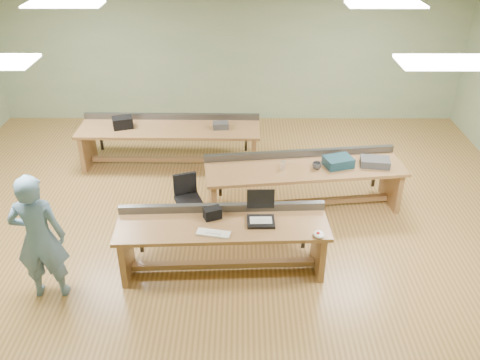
# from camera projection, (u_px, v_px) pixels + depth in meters

# --- Properties ---
(floor) EXTENTS (10.00, 10.00, 0.00)m
(floor) POSITION_uv_depth(u_px,v_px,m) (224.00, 217.00, 8.05)
(floor) COLOR #A1763D
(floor) RESTS_ON ground
(ceiling) EXTENTS (10.00, 10.00, 0.00)m
(ceiling) POSITION_uv_depth(u_px,v_px,m) (221.00, 25.00, 6.55)
(ceiling) COLOR silver
(ceiling) RESTS_ON wall_back
(wall_back) EXTENTS (10.00, 0.04, 3.00)m
(wall_back) POSITION_uv_depth(u_px,v_px,m) (229.00, 53.00, 10.77)
(wall_back) COLOR gray
(wall_back) RESTS_ON floor
(wall_front) EXTENTS (10.00, 0.04, 3.00)m
(wall_front) POSITION_uv_depth(u_px,v_px,m) (205.00, 351.00, 3.84)
(wall_front) COLOR gray
(wall_front) RESTS_ON floor
(fluor_panels) EXTENTS (6.20, 3.50, 0.03)m
(fluor_panels) POSITION_uv_depth(u_px,v_px,m) (221.00, 27.00, 6.57)
(fluor_panels) COLOR white
(fluor_panels) RESTS_ON ceiling
(workbench_front) EXTENTS (2.80, 0.86, 0.86)m
(workbench_front) POSITION_uv_depth(u_px,v_px,m) (223.00, 236.00, 6.70)
(workbench_front) COLOR #905F3D
(workbench_front) RESTS_ON floor
(workbench_mid) EXTENTS (3.20, 1.21, 0.86)m
(workbench_mid) POSITION_uv_depth(u_px,v_px,m) (304.00, 177.00, 8.05)
(workbench_mid) COLOR #905F3D
(workbench_mid) RESTS_ON floor
(workbench_back) EXTENTS (3.31, 0.92, 0.86)m
(workbench_back) POSITION_uv_depth(u_px,v_px,m) (170.00, 136.00, 9.36)
(workbench_back) COLOR #905F3D
(workbench_back) RESTS_ON floor
(person) EXTENTS (0.67, 0.48, 1.74)m
(person) POSITION_uv_depth(u_px,v_px,m) (39.00, 238.00, 6.13)
(person) COLOR slate
(person) RESTS_ON floor
(laptop_base) EXTENTS (0.36, 0.30, 0.04)m
(laptop_base) POSITION_uv_depth(u_px,v_px,m) (261.00, 222.00, 6.60)
(laptop_base) COLOR black
(laptop_base) RESTS_ON workbench_front
(laptop_screen) EXTENTS (0.36, 0.02, 0.28)m
(laptop_screen) POSITION_uv_depth(u_px,v_px,m) (261.00, 199.00, 6.59)
(laptop_screen) COLOR black
(laptop_screen) RESTS_ON laptop_base
(keyboard) EXTENTS (0.45, 0.22, 0.02)m
(keyboard) POSITION_uv_depth(u_px,v_px,m) (213.00, 233.00, 6.39)
(keyboard) COLOR silver
(keyboard) RESTS_ON workbench_front
(trackball_mouse) EXTENTS (0.17, 0.19, 0.07)m
(trackball_mouse) POSITION_uv_depth(u_px,v_px,m) (319.00, 234.00, 6.34)
(trackball_mouse) COLOR white
(trackball_mouse) RESTS_ON workbench_front
(camera_bag) EXTENTS (0.26, 0.22, 0.15)m
(camera_bag) POSITION_uv_depth(u_px,v_px,m) (212.00, 213.00, 6.67)
(camera_bag) COLOR black
(camera_bag) RESTS_ON workbench_front
(task_chair) EXTENTS (0.55, 0.55, 0.79)m
(task_chair) POSITION_uv_depth(u_px,v_px,m) (188.00, 206.00, 7.80)
(task_chair) COLOR black
(task_chair) RESTS_ON floor
(parts_bin_teal) EXTENTS (0.50, 0.43, 0.15)m
(parts_bin_teal) POSITION_uv_depth(u_px,v_px,m) (338.00, 162.00, 7.93)
(parts_bin_teal) COLOR #13323F
(parts_bin_teal) RESTS_ON workbench_mid
(parts_bin_grey) EXTENTS (0.48, 0.34, 0.12)m
(parts_bin_grey) POSITION_uv_depth(u_px,v_px,m) (375.00, 162.00, 7.95)
(parts_bin_grey) COLOR #38383A
(parts_bin_grey) RESTS_ON workbench_mid
(mug) EXTENTS (0.18, 0.18, 0.11)m
(mug) POSITION_uv_depth(u_px,v_px,m) (317.00, 166.00, 7.86)
(mug) COLOR #38383A
(mug) RESTS_ON workbench_mid
(drinks_can) EXTENTS (0.09, 0.09, 0.13)m
(drinks_can) POSITION_uv_depth(u_px,v_px,m) (283.00, 165.00, 7.84)
(drinks_can) COLOR silver
(drinks_can) RESTS_ON workbench_mid
(storage_box_back) EXTENTS (0.41, 0.35, 0.20)m
(storage_box_back) POSITION_uv_depth(u_px,v_px,m) (123.00, 122.00, 9.19)
(storage_box_back) COLOR black
(storage_box_back) RESTS_ON workbench_back
(tray_back) EXTENTS (0.30, 0.23, 0.11)m
(tray_back) POSITION_uv_depth(u_px,v_px,m) (221.00, 125.00, 9.19)
(tray_back) COLOR #38383A
(tray_back) RESTS_ON workbench_back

